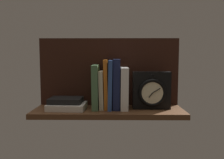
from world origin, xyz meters
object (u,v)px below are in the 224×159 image
framed_clock (151,91)px  book_stack_side (67,104)px  book_orange_pandolfini (106,84)px  book_blue_modern (110,84)px  book_navy_bierce (116,84)px  book_cream_twain (101,90)px  book_green_romantic (96,87)px  book_white_catcher (124,88)px

framed_clock → book_stack_side: bearing=-177.2°
book_orange_pandolfini → book_stack_side: 21.65cm
book_blue_modern → book_orange_pandolfini: bearing=-180.0°
book_navy_bierce → book_cream_twain: bearing=180.0°
book_blue_modern → book_navy_bierce: (2.98, 0.00, 0.28)cm
book_green_romantic → book_navy_bierce: size_ratio=0.89×
framed_clock → book_stack_side: framed_clock is taller
book_blue_modern → framed_clock: size_ratio=1.30×
book_cream_twain → book_stack_side: bearing=-170.3°
book_cream_twain → framed_clock: size_ratio=1.01×
book_blue_modern → book_stack_side: (-21.41, -2.91, -9.34)cm
book_cream_twain → book_orange_pandolfini: bearing=-0.0°
book_blue_modern → framed_clock: book_blue_modern is taller
book_green_romantic → book_cream_twain: (2.84, 0.00, -1.55)cm
framed_clock → book_white_catcher: bearing=176.2°
book_cream_twain → framed_clock: 24.80cm
framed_clock → book_orange_pandolfini: bearing=177.7°
book_green_romantic → book_white_catcher: bearing=0.0°
book_orange_pandolfini → book_stack_side: (-19.25, -2.91, -9.48)cm
book_cream_twain → book_orange_pandolfini: book_orange_pandolfini is taller
framed_clock → book_blue_modern: bearing=177.5°
book_navy_bierce → book_stack_side: bearing=-173.2°
book_orange_pandolfini → book_blue_modern: bearing=0.0°
book_green_romantic → book_navy_bierce: 10.34cm
book_green_romantic → book_orange_pandolfini: book_orange_pandolfini is taller
book_orange_pandolfini → book_white_catcher: size_ratio=1.18×
book_green_romantic → book_orange_pandolfini: (5.10, -0.00, 1.25)cm
book_green_romantic → book_orange_pandolfini: size_ratio=0.90×
book_navy_bierce → book_orange_pandolfini: bearing=-180.0°
book_cream_twain → book_navy_bierce: 7.96cm
book_orange_pandolfini → book_stack_side: size_ratio=1.30×
book_blue_modern → book_stack_side: 23.54cm
book_blue_modern → book_navy_bierce: 2.99cm
book_blue_modern → book_navy_bierce: bearing=0.0°
book_stack_side → framed_clock: bearing=2.8°
book_navy_bierce → framed_clock: bearing=-3.0°
book_blue_modern → book_navy_bierce: size_ratio=0.98×
book_green_romantic → book_stack_side: size_ratio=1.16×
book_green_romantic → framed_clock: 27.69cm
book_green_romantic → book_blue_modern: bearing=0.0°
book_white_catcher → framed_clock: bearing=-3.8°
book_orange_pandolfini → book_blue_modern: (2.16, 0.00, -0.13)cm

